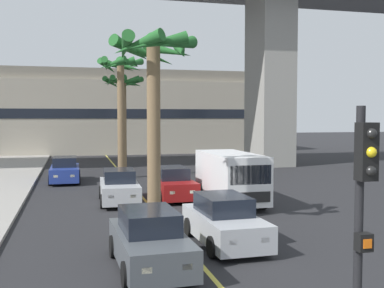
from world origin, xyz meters
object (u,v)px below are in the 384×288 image
(car_queue_front, at_px, (224,222))
(palm_tree_far_median, at_px, (153,76))
(car_queue_second, at_px, (172,184))
(car_queue_fifth, at_px, (65,171))
(palm_tree_mid_median, at_px, (123,95))
(delivery_van, at_px, (231,176))
(car_queue_fourth, at_px, (119,187))
(palm_tree_near_median, at_px, (121,84))
(car_queue_third, at_px, (150,241))
(traffic_light_median_near, at_px, (362,218))

(car_queue_front, height_order, palm_tree_far_median, palm_tree_far_median)
(car_queue_second, distance_m, palm_tree_far_median, 8.15)
(car_queue_fifth, height_order, palm_tree_mid_median, palm_tree_mid_median)
(delivery_van, height_order, palm_tree_far_median, palm_tree_far_median)
(car_queue_fourth, bearing_deg, palm_tree_near_median, 83.67)
(car_queue_fifth, bearing_deg, palm_tree_mid_median, 59.35)
(delivery_van, bearing_deg, car_queue_second, 138.67)
(car_queue_second, distance_m, delivery_van, 3.16)
(car_queue_second, bearing_deg, car_queue_front, -90.82)
(car_queue_fourth, height_order, palm_tree_far_median, palm_tree_far_median)
(car_queue_third, height_order, car_queue_fourth, same)
(car_queue_front, bearing_deg, car_queue_third, -146.55)
(delivery_van, bearing_deg, palm_tree_far_median, -135.30)
(car_queue_fourth, height_order, car_queue_fifth, same)
(car_queue_front, distance_m, palm_tree_mid_median, 23.98)
(traffic_light_median_near, distance_m, palm_tree_mid_median, 32.25)
(delivery_van, bearing_deg, car_queue_fourth, 162.21)
(palm_tree_far_median, bearing_deg, car_queue_fifth, 103.36)
(car_queue_fourth, xyz_separation_m, palm_tree_far_median, (0.66, -5.87, 4.73))
(car_queue_third, bearing_deg, car_queue_second, 74.94)
(car_queue_third, bearing_deg, car_queue_front, 33.45)
(delivery_van, bearing_deg, palm_tree_mid_median, 100.56)
(car_queue_second, distance_m, car_queue_fourth, 2.68)
(car_queue_second, height_order, palm_tree_near_median, palm_tree_near_median)
(car_queue_fourth, bearing_deg, traffic_light_median_near, -84.58)
(delivery_van, distance_m, palm_tree_mid_median, 17.73)
(traffic_light_median_near, relative_size, palm_tree_mid_median, 0.57)
(car_queue_second, relative_size, traffic_light_median_near, 0.98)
(palm_tree_mid_median, xyz_separation_m, palm_tree_far_median, (-1.18, -21.14, -0.29))
(palm_tree_mid_median, bearing_deg, car_queue_front, -88.32)
(palm_tree_mid_median, bearing_deg, car_queue_fourth, -96.86)
(car_queue_second, bearing_deg, delivery_van, -41.33)
(car_queue_fourth, xyz_separation_m, delivery_van, (4.98, -1.60, 0.57))
(car_queue_fourth, bearing_deg, car_queue_second, 9.77)
(traffic_light_median_near, bearing_deg, car_queue_front, 83.90)
(car_queue_front, bearing_deg, car_queue_second, 89.18)
(car_queue_third, xyz_separation_m, delivery_van, (5.13, 8.34, 0.57))
(car_queue_fourth, bearing_deg, delivery_van, -17.79)
(traffic_light_median_near, relative_size, palm_tree_far_median, 0.60)
(car_queue_second, xyz_separation_m, traffic_light_median_near, (-1.05, -17.29, 1.99))
(delivery_van, bearing_deg, car_queue_front, -110.50)
(car_queue_fourth, relative_size, delivery_van, 0.79)
(car_queue_fifth, xyz_separation_m, delivery_van, (7.57, -9.40, 0.57))
(car_queue_second, relative_size, car_queue_fifth, 1.00)
(car_queue_fourth, xyz_separation_m, palm_tree_near_median, (0.98, 8.82, 5.46))
(traffic_light_median_near, bearing_deg, delivery_van, 77.48)
(palm_tree_mid_median, relative_size, palm_tree_far_median, 1.05)
(delivery_van, relative_size, palm_tree_mid_median, 0.72)
(car_queue_front, bearing_deg, car_queue_fourth, 107.16)
(car_queue_front, relative_size, car_queue_third, 1.00)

